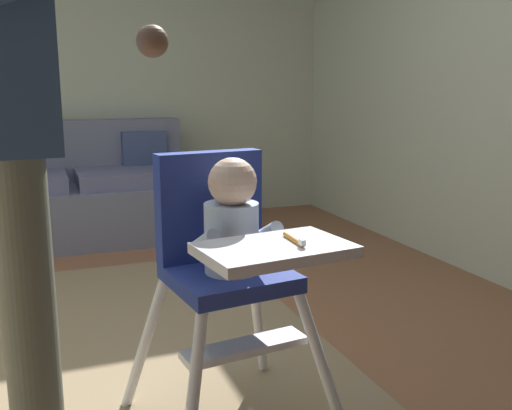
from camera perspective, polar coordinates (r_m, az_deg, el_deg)
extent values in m
cube|color=#905C3E|center=(2.56, -13.04, -15.72)|extent=(5.89, 6.82, 0.10)
cube|color=beige|center=(4.91, -18.24, 13.65)|extent=(5.09, 0.06, 2.66)
cube|color=beige|center=(3.55, 23.51, 14.27)|extent=(0.06, 5.82, 2.66)
cube|color=#907B5A|center=(2.51, -15.42, -15.06)|extent=(1.96, 2.66, 0.01)
cube|color=slate|center=(4.42, -17.61, -0.81)|extent=(1.73, 0.84, 0.40)
cube|color=slate|center=(4.68, -18.18, 5.16)|extent=(1.73, 0.22, 0.46)
cube|color=slate|center=(4.48, -7.87, 3.68)|extent=(0.20, 0.84, 0.20)
cube|color=slate|center=(4.32, -22.58, 2.01)|extent=(0.66, 0.60, 0.11)
cube|color=slate|center=(4.36, -13.01, 2.68)|extent=(0.66, 0.60, 0.11)
cube|color=#3D4C75|center=(4.62, -11.02, 5.07)|extent=(0.34, 0.12, 0.34)
cylinder|color=white|center=(1.70, -6.31, -19.07)|extent=(0.15, 0.18, 0.50)
cylinder|color=white|center=(1.89, 6.71, -15.84)|extent=(0.18, 0.15, 0.50)
cylinder|color=white|center=(2.07, -10.94, -13.32)|extent=(0.18, 0.15, 0.50)
cylinder|color=white|center=(2.23, 0.15, -11.30)|extent=(0.15, 0.18, 0.50)
cube|color=navy|center=(1.85, -2.67, -7.16)|extent=(0.40, 0.40, 0.05)
cube|color=navy|center=(1.93, -4.63, -0.06)|extent=(0.37, 0.11, 0.36)
cube|color=white|center=(1.56, 1.85, -4.46)|extent=(0.43, 0.31, 0.03)
cube|color=white|center=(1.84, -1.13, -13.90)|extent=(0.41, 0.15, 0.02)
cylinder|color=silver|center=(1.80, -2.44, -3.26)|extent=(0.19, 0.19, 0.22)
sphere|color=beige|center=(1.75, -2.34, 2.29)|extent=(0.15, 0.15, 0.15)
cylinder|color=silver|center=(1.72, -5.03, -3.63)|extent=(0.06, 0.15, 0.10)
cylinder|color=silver|center=(1.81, 1.12, -2.81)|extent=(0.06, 0.15, 0.10)
cylinder|color=#C67A23|center=(1.58, 3.73, -3.44)|extent=(0.02, 0.13, 0.01)
cube|color=white|center=(1.53, 4.60, -3.69)|extent=(0.01, 0.02, 0.02)
cylinder|color=#646858|center=(1.68, -21.38, -11.51)|extent=(0.14, 0.14, 0.95)
cylinder|color=#646858|center=(1.80, -21.70, -10.07)|extent=(0.14, 0.14, 0.95)
cube|color=#335079|center=(1.62, -23.62, 15.03)|extent=(0.23, 0.42, 0.57)
sphere|color=brown|center=(1.50, -10.22, 15.65)|extent=(0.08, 0.08, 0.08)
cylinder|color=#335079|center=(1.86, -23.95, 14.45)|extent=(0.07, 0.07, 0.52)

